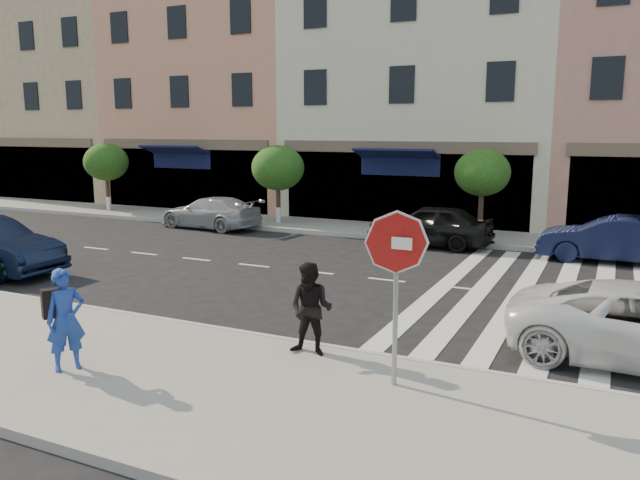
# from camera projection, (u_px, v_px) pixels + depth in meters

# --- Properties ---
(ground) EXTENTS (120.00, 120.00, 0.00)m
(ground) POSITION_uv_depth(u_px,v_px,m) (236.00, 311.00, 13.37)
(ground) COLOR black
(ground) RESTS_ON ground
(sidewalk_near) EXTENTS (60.00, 4.50, 0.15)m
(sidewalk_near) POSITION_uv_depth(u_px,v_px,m) (107.00, 367.00, 10.02)
(sidewalk_near) COLOR gray
(sidewalk_near) RESTS_ON ground
(sidewalk_far) EXTENTS (60.00, 3.00, 0.15)m
(sidewalk_far) POSITION_uv_depth(u_px,v_px,m) (399.00, 232.00, 23.13)
(sidewalk_far) COLOR gray
(sidewalk_far) RESTS_ON ground
(building_west_far) EXTENTS (12.00, 9.00, 12.00)m
(building_west_far) POSITION_uv_depth(u_px,v_px,m) (77.00, 92.00, 36.74)
(building_west_far) COLOR #CDB184
(building_west_far) RESTS_ON ground
(building_west_mid) EXTENTS (10.00, 9.00, 14.00)m
(building_west_mid) POSITION_uv_depth(u_px,v_px,m) (234.00, 66.00, 31.90)
(building_west_mid) COLOR tan
(building_west_mid) RESTS_ON ground
(building_centre) EXTENTS (11.00, 9.00, 11.00)m
(building_centre) POSITION_uv_depth(u_px,v_px,m) (434.00, 91.00, 27.71)
(building_centre) COLOR beige
(building_centre) RESTS_ON ground
(street_tree_wa) EXTENTS (2.00, 2.00, 3.05)m
(street_tree_wa) POSITION_uv_depth(u_px,v_px,m) (106.00, 162.00, 28.49)
(street_tree_wa) COLOR #473323
(street_tree_wa) RESTS_ON sidewalk_far
(street_tree_wb) EXTENTS (2.10, 2.10, 3.06)m
(street_tree_wb) POSITION_uv_depth(u_px,v_px,m) (278.00, 168.00, 24.68)
(street_tree_wb) COLOR #473323
(street_tree_wb) RESTS_ON sidewalk_far
(street_tree_c) EXTENTS (1.90, 1.90, 3.04)m
(street_tree_c) POSITION_uv_depth(u_px,v_px,m) (482.00, 173.00, 21.27)
(street_tree_c) COLOR #473323
(street_tree_c) RESTS_ON sidewalk_far
(stop_sign) EXTENTS (0.91, 0.11, 2.58)m
(stop_sign) POSITION_uv_depth(u_px,v_px,m) (396.00, 260.00, 8.80)
(stop_sign) COLOR gray
(stop_sign) RESTS_ON sidewalk_near
(photographer) EXTENTS (0.63, 0.70, 1.60)m
(photographer) POSITION_uv_depth(u_px,v_px,m) (66.00, 320.00, 9.59)
(photographer) COLOR #213E9A
(photographer) RESTS_ON sidewalk_near
(walker) EXTENTS (0.80, 0.65, 1.55)m
(walker) POSITION_uv_depth(u_px,v_px,m) (311.00, 309.00, 10.24)
(walker) COLOR black
(walker) RESTS_ON sidewalk_near
(car_far_left) EXTENTS (4.43, 2.20, 1.24)m
(car_far_left) POSITION_uv_depth(u_px,v_px,m) (210.00, 213.00, 24.35)
(car_far_left) COLOR #A9A9AE
(car_far_left) RESTS_ON ground
(car_far_mid) EXTENTS (4.11, 1.66, 1.40)m
(car_far_mid) POSITION_uv_depth(u_px,v_px,m) (430.00, 225.00, 20.61)
(car_far_mid) COLOR black
(car_far_mid) RESTS_ON ground
(car_far_right) EXTENTS (4.14, 1.46, 1.36)m
(car_far_right) POSITION_uv_depth(u_px,v_px,m) (613.00, 239.00, 18.09)
(car_far_right) COLOR black
(car_far_right) RESTS_ON ground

